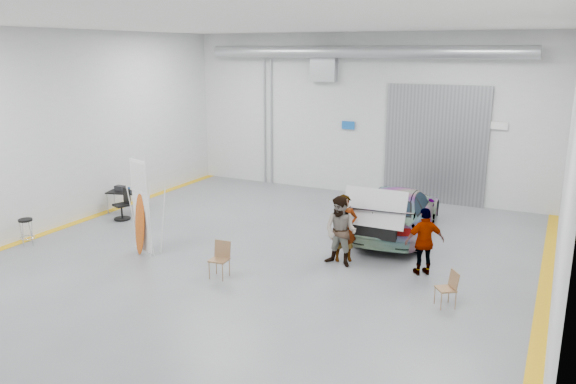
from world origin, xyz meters
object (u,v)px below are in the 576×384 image
at_px(sedan_car, 397,211).
at_px(shop_stool, 27,233).
at_px(person_b, 341,231).
at_px(work_table, 123,192).
at_px(person_c, 425,241).
at_px(office_chair, 123,206).
at_px(folding_chair_far, 445,296).
at_px(person_a, 345,228).
at_px(surfboard_display, 142,215).
at_px(folding_chair_near, 220,267).

height_order(sedan_car, shop_stool, sedan_car).
bearing_deg(sedan_car, person_b, 74.40).
bearing_deg(work_table, shop_stool, -91.50).
relative_size(person_c, shop_stool, 2.15).
height_order(person_c, work_table, person_c).
bearing_deg(office_chair, work_table, 151.36).
height_order(person_b, work_table, person_b).
distance_m(folding_chair_far, shop_stool, 11.41).
relative_size(person_a, shop_stool, 2.25).
bearing_deg(folding_chair_far, person_c, 171.94).
relative_size(folding_chair_far, work_table, 0.63).
bearing_deg(person_a, office_chair, 145.27).
height_order(person_b, person_c, person_b).
bearing_deg(work_table, sedan_car, 11.85).
distance_m(person_c, surfboard_display, 7.35).
bearing_deg(person_b, surfboard_display, -157.06).
height_order(person_a, folding_chair_near, person_a).
distance_m(shop_stool, office_chair, 3.23).
bearing_deg(folding_chair_far, sedan_car, 171.56).
bearing_deg(sedan_car, office_chair, 11.87).
relative_size(work_table, office_chair, 1.26).
xyz_separation_m(person_b, surfboard_display, (-5.03, -1.62, 0.21)).
bearing_deg(folding_chair_near, person_b, 35.73).
relative_size(folding_chair_near, folding_chair_far, 1.11).
relative_size(person_c, folding_chair_far, 2.12).
distance_m(sedan_car, shop_stool, 10.68).
bearing_deg(office_chair, person_c, 20.06).
relative_size(person_c, work_table, 1.34).
xyz_separation_m(folding_chair_near, shop_stool, (-6.10, -0.51, 0.12)).
xyz_separation_m(person_a, office_chair, (-7.77, 0.26, -0.45)).
height_order(sedan_car, person_b, person_b).
bearing_deg(folding_chair_far, office_chair, -135.98).
distance_m(sedan_car, office_chair, 8.77).
bearing_deg(folding_chair_far, work_table, -138.69).
bearing_deg(shop_stool, surfboard_display, 15.15).
xyz_separation_m(person_c, surfboard_display, (-7.08, -1.98, 0.27)).
bearing_deg(surfboard_display, folding_chair_far, 20.95).
relative_size(sedan_car, person_c, 2.92).
xyz_separation_m(person_a, work_table, (-8.31, 0.91, -0.16)).
bearing_deg(person_a, work_table, 140.97).
bearing_deg(person_c, surfboard_display, -19.41).
height_order(work_table, office_chair, office_chair).
distance_m(person_b, folding_chair_near, 3.17).
height_order(sedan_car, surfboard_display, surfboard_display).
height_order(surfboard_display, folding_chair_far, surfboard_display).
distance_m(sedan_car, folding_chair_far, 4.95).
height_order(folding_chair_near, shop_stool, folding_chair_near).
bearing_deg(person_a, folding_chair_far, -61.20).
distance_m(person_b, office_chair, 7.84).
bearing_deg(work_table, folding_chair_far, -12.50).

